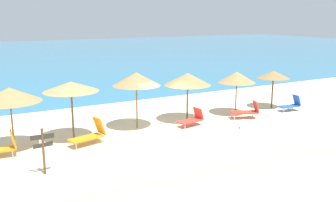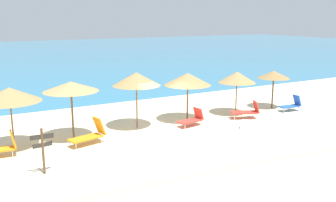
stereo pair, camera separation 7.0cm
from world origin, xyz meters
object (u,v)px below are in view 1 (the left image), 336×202
(lounge_chair_1, at_px, (247,111))
(lounge_chair_2, at_px, (90,134))
(lounge_chair_4, at_px, (291,104))
(beach_umbrella_5, at_px, (273,75))
(beach_umbrella_4, at_px, (237,77))
(cooler_box, at_px, (245,124))
(beach_umbrella_3, at_px, (188,79))
(wooden_signpost, at_px, (43,147))
(beach_umbrella_1, at_px, (71,87))
(lounge_chair_3, at_px, (0,147))
(lounge_chair_0, at_px, (192,119))
(beach_umbrella_0, at_px, (10,95))
(beach_umbrella_2, at_px, (136,79))

(lounge_chair_1, distance_m, lounge_chair_2, 9.23)
(lounge_chair_4, bearing_deg, beach_umbrella_5, 31.59)
(beach_umbrella_4, bearing_deg, cooler_box, -119.39)
(beach_umbrella_3, height_order, wooden_signpost, beach_umbrella_3)
(beach_umbrella_1, height_order, beach_umbrella_3, beach_umbrella_1)
(beach_umbrella_1, xyz_separation_m, beach_umbrella_5, (12.81, 0.11, -0.40))
(lounge_chair_4, bearing_deg, lounge_chair_3, 96.64)
(lounge_chair_1, distance_m, cooler_box, 1.98)
(lounge_chair_0, bearing_deg, beach_umbrella_0, 74.46)
(wooden_signpost, bearing_deg, beach_umbrella_0, 104.08)
(lounge_chair_2, distance_m, cooler_box, 8.02)
(lounge_chair_3, relative_size, wooden_signpost, 0.94)
(lounge_chair_2, bearing_deg, beach_umbrella_1, 12.49)
(beach_umbrella_2, relative_size, lounge_chair_2, 1.65)
(beach_umbrella_4, distance_m, lounge_chair_1, 2.10)
(cooler_box, bearing_deg, lounge_chair_0, 141.78)
(lounge_chair_2, relative_size, lounge_chair_3, 1.08)
(lounge_chair_2, height_order, lounge_chair_3, lounge_chair_2)
(beach_umbrella_5, height_order, wooden_signpost, beach_umbrella_5)
(lounge_chair_1, height_order, lounge_chair_2, lounge_chair_2)
(lounge_chair_0, distance_m, lounge_chair_4, 7.15)
(beach_umbrella_3, bearing_deg, lounge_chair_2, -168.93)
(lounge_chair_4, bearing_deg, beach_umbrella_4, 81.10)
(beach_umbrella_3, relative_size, lounge_chair_1, 1.60)
(beach_umbrella_4, relative_size, wooden_signpost, 1.46)
(cooler_box, bearing_deg, lounge_chair_1, 46.24)
(lounge_chair_3, bearing_deg, beach_umbrella_2, -74.84)
(lounge_chair_1, distance_m, lounge_chair_3, 13.01)
(beach_umbrella_4, distance_m, lounge_chair_2, 9.51)
(beach_umbrella_4, xyz_separation_m, lounge_chair_3, (-13.07, -0.84, -1.81))
(beach_umbrella_0, height_order, wooden_signpost, beach_umbrella_0)
(beach_umbrella_1, distance_m, lounge_chair_0, 6.61)
(beach_umbrella_3, relative_size, lounge_chair_0, 1.78)
(beach_umbrella_0, bearing_deg, lounge_chair_1, -4.85)
(beach_umbrella_4, height_order, lounge_chair_4, beach_umbrella_4)
(beach_umbrella_2, xyz_separation_m, beach_umbrella_5, (9.37, -0.17, -0.44))
(beach_umbrella_1, bearing_deg, lounge_chair_2, -63.95)
(beach_umbrella_0, relative_size, beach_umbrella_2, 0.94)
(lounge_chair_2, xyz_separation_m, lounge_chair_3, (-3.78, 0.18, -0.03))
(beach_umbrella_2, relative_size, lounge_chair_3, 1.79)
(beach_umbrella_4, xyz_separation_m, cooler_box, (-1.42, -2.51, -2.04))
(beach_umbrella_0, distance_m, beach_umbrella_3, 9.13)
(wooden_signpost, bearing_deg, beach_umbrella_3, 27.01)
(beach_umbrella_5, xyz_separation_m, lounge_chair_0, (-6.63, -0.91, -1.78))
(cooler_box, bearing_deg, beach_umbrella_1, 163.25)
(lounge_chair_2, bearing_deg, lounge_chair_3, 73.71)
(beach_umbrella_0, height_order, beach_umbrella_5, beach_umbrella_0)
(beach_umbrella_0, height_order, lounge_chair_3, beach_umbrella_0)
(beach_umbrella_5, bearing_deg, beach_umbrella_1, -179.52)
(beach_umbrella_2, height_order, lounge_chair_4, beach_umbrella_2)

